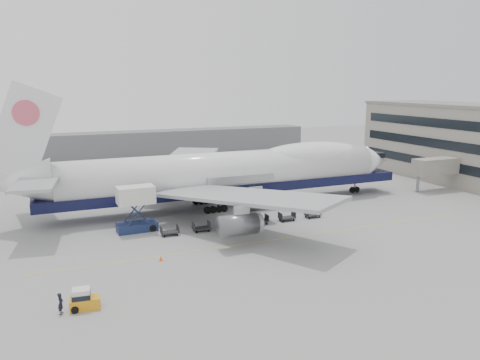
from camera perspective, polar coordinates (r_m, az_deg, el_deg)
name	(u,v)px	position (r m, az deg, el deg)	size (l,w,h in m)	color
ground	(258,226)	(65.40, 2.24, -5.68)	(260.00, 260.00, 0.00)	gray
apron_line	(278,239)	(60.29, 4.67, -7.22)	(60.00, 0.15, 0.01)	gold
hangar	(112,146)	(128.59, -15.31, 4.07)	(110.00, 8.00, 7.00)	slate
airliner	(230,172)	(75.01, -1.17, 1.00)	(67.00, 55.30, 19.98)	white
catering_truck	(136,206)	(63.98, -12.55, -3.13)	(5.34, 3.79, 6.16)	#1A264E
baggage_tug	(84,300)	(44.55, -18.53, -13.68)	(2.70, 1.64, 1.88)	orange
ground_worker	(61,303)	(44.26, -21.02, -13.87)	(0.69, 0.45, 1.90)	black
traffic_cone	(161,258)	(53.79, -9.63, -9.40)	(0.41, 0.41, 0.60)	#FF580D
dolly_0	(170,232)	(62.12, -8.57, -6.23)	(2.30, 1.35, 1.30)	#2D2D30
dolly_1	(201,228)	(63.26, -4.74, -5.81)	(2.30, 1.35, 1.30)	#2D2D30
dolly_2	(231,224)	(64.67, -1.07, -5.38)	(2.30, 1.35, 1.30)	#2D2D30
dolly_3	(260,220)	(66.33, 2.42, -4.95)	(2.30, 1.35, 1.30)	#2D2D30
dolly_4	(287,217)	(68.23, 5.73, -4.53)	(2.30, 1.35, 1.30)	#2D2D30
dolly_5	(313,214)	(70.34, 8.85, -4.12)	(2.30, 1.35, 1.30)	#2D2D30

